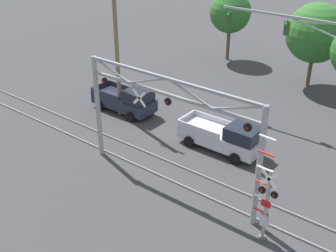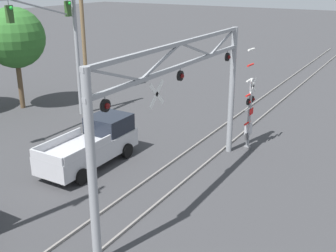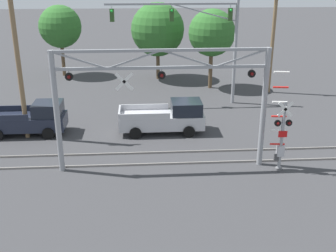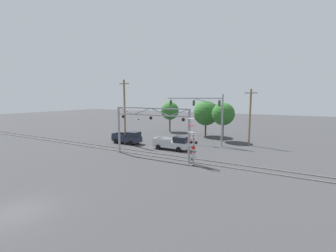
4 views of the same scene
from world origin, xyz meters
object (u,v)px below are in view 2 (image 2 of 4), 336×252
at_px(background_tree_beyond_span, 15,38).
at_px(crossing_gantry, 180,99).
at_px(utility_pole_right, 83,34).
at_px(pickup_truck_lead, 93,144).
at_px(traffic_signal_span, 48,32).
at_px(crossing_signal_mast, 249,114).

bearing_deg(background_tree_beyond_span, crossing_gantry, -108.36).
bearing_deg(utility_pole_right, pickup_truck_lead, -137.41).
xyz_separation_m(utility_pole_right, background_tree_beyond_span, (-4.55, 1.64, 0.14)).
height_order(crossing_gantry, traffic_signal_span, traffic_signal_span).
height_order(crossing_signal_mast, pickup_truck_lead, crossing_signal_mast).
distance_m(utility_pole_right, background_tree_beyond_span, 4.84).
distance_m(traffic_signal_span, pickup_truck_lead, 7.77).
bearing_deg(crossing_gantry, background_tree_beyond_span, 71.64).
relative_size(crossing_signal_mast, pickup_truck_lead, 0.99).
relative_size(traffic_signal_span, pickup_truck_lead, 1.80).
height_order(crossing_gantry, utility_pole_right, utility_pole_right).
bearing_deg(background_tree_beyond_span, traffic_signal_span, -105.32).
height_order(pickup_truck_lead, utility_pole_right, utility_pole_right).
relative_size(traffic_signal_span, background_tree_beyond_span, 1.44).
relative_size(crossing_gantry, utility_pole_right, 1.21).
bearing_deg(pickup_truck_lead, traffic_signal_span, 60.37).
bearing_deg(traffic_signal_span, background_tree_beyond_span, 74.68).
bearing_deg(traffic_signal_span, pickup_truck_lead, -119.63).
distance_m(crossing_signal_mast, pickup_truck_lead, 7.76).
height_order(crossing_signal_mast, background_tree_beyond_span, background_tree_beyond_span).
bearing_deg(utility_pole_right, crossing_signal_mast, -104.48).
distance_m(traffic_signal_span, utility_pole_right, 6.34).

